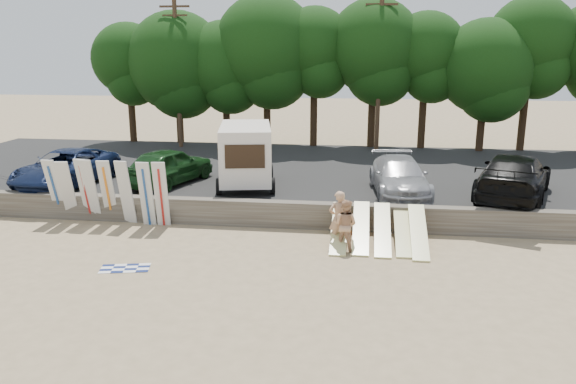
# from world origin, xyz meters

# --- Properties ---
(ground) EXTENTS (120.00, 120.00, 0.00)m
(ground) POSITION_xyz_m (0.00, 0.00, 0.00)
(ground) COLOR tan
(ground) RESTS_ON ground
(seawall) EXTENTS (44.00, 0.50, 1.00)m
(seawall) POSITION_xyz_m (0.00, 3.00, 0.50)
(seawall) COLOR #6B6356
(seawall) RESTS_ON ground
(parking_lot) EXTENTS (44.00, 14.50, 0.70)m
(parking_lot) POSITION_xyz_m (0.00, 10.50, 0.35)
(parking_lot) COLOR #282828
(parking_lot) RESTS_ON ground
(treeline) EXTENTS (32.67, 6.48, 9.18)m
(treeline) POSITION_xyz_m (-0.71, 17.54, 6.32)
(treeline) COLOR #382616
(treeline) RESTS_ON parking_lot
(utility_poles) EXTENTS (25.80, 0.26, 9.00)m
(utility_poles) POSITION_xyz_m (2.00, 16.00, 5.43)
(utility_poles) COLOR #473321
(utility_poles) RESTS_ON parking_lot
(box_trailer) EXTENTS (3.06, 4.57, 2.71)m
(box_trailer) POSITION_xyz_m (-3.86, 6.35, 2.22)
(box_trailer) COLOR silver
(box_trailer) RESTS_ON parking_lot
(car_0) EXTENTS (3.18, 5.83, 1.55)m
(car_0) POSITION_xyz_m (-11.87, 5.59, 1.48)
(car_0) COLOR #111C3D
(car_0) RESTS_ON parking_lot
(car_1) EXTENTS (3.36, 5.21, 1.65)m
(car_1) POSITION_xyz_m (-7.41, 6.42, 1.53)
(car_1) COLOR #153A17
(car_1) RESTS_ON parking_lot
(car_2) EXTENTS (2.61, 5.37, 1.50)m
(car_2) POSITION_xyz_m (2.74, 5.89, 1.45)
(car_2) COLOR #9A9A9F
(car_2) RESTS_ON parking_lot
(car_3) EXTENTS (4.52, 6.71, 1.81)m
(car_3) POSITION_xyz_m (7.30, 5.87, 1.60)
(car_3) COLOR black
(car_3) RESTS_ON parking_lot
(surfboard_upright_0) EXTENTS (0.50, 0.78, 2.52)m
(surfboard_upright_0) POSITION_xyz_m (-10.72, 2.64, 1.26)
(surfboard_upright_0) COLOR silver
(surfboard_upright_0) RESTS_ON ground
(surfboard_upright_1) EXTENTS (0.62, 0.92, 2.49)m
(surfboard_upright_1) POSITION_xyz_m (-10.15, 2.54, 1.25)
(surfboard_upright_1) COLOR silver
(surfboard_upright_1) RESTS_ON ground
(surfboard_upright_2) EXTENTS (0.57, 0.63, 2.56)m
(surfboard_upright_2) POSITION_xyz_m (-9.43, 2.62, 1.28)
(surfboard_upright_2) COLOR silver
(surfboard_upright_2) RESTS_ON ground
(surfboard_upright_3) EXTENTS (0.53, 0.63, 2.55)m
(surfboard_upright_3) POSITION_xyz_m (-9.22, 2.58, 1.28)
(surfboard_upright_3) COLOR silver
(surfboard_upright_3) RESTS_ON ground
(surfboard_upright_4) EXTENTS (0.55, 0.72, 2.54)m
(surfboard_upright_4) POSITION_xyz_m (-8.54, 2.62, 1.27)
(surfboard_upright_4) COLOR silver
(surfboard_upright_4) RESTS_ON ground
(surfboard_upright_5) EXTENTS (0.55, 0.64, 2.56)m
(surfboard_upright_5) POSITION_xyz_m (-7.76, 2.51, 1.28)
(surfboard_upright_5) COLOR silver
(surfboard_upright_5) RESTS_ON ground
(surfboard_upright_6) EXTENTS (0.52, 0.59, 2.56)m
(surfboard_upright_6) POSITION_xyz_m (-6.88, 2.36, 1.28)
(surfboard_upright_6) COLOR silver
(surfboard_upright_6) RESTS_ON ground
(surfboard_upright_7) EXTENTS (0.56, 0.58, 2.57)m
(surfboard_upright_7) POSITION_xyz_m (-6.30, 2.39, 1.28)
(surfboard_upright_7) COLOR silver
(surfboard_upright_7) RESTS_ON ground
(surfboard_low_0) EXTENTS (0.56, 2.84, 1.09)m
(surfboard_low_0) POSITION_xyz_m (0.47, 1.48, 0.54)
(surfboard_low_0) COLOR #DFDC8C
(surfboard_low_0) RESTS_ON ground
(surfboard_low_1) EXTENTS (0.56, 2.83, 1.13)m
(surfboard_low_1) POSITION_xyz_m (1.22, 1.56, 0.56)
(surfboard_low_1) COLOR #DFDC8C
(surfboard_low_1) RESTS_ON ground
(surfboard_low_2) EXTENTS (0.56, 2.83, 1.13)m
(surfboard_low_2) POSITION_xyz_m (1.95, 1.46, 0.56)
(surfboard_low_2) COLOR #DFDC8C
(surfboard_low_2) RESTS_ON ground
(surfboard_low_3) EXTENTS (0.56, 2.88, 0.99)m
(surfboard_low_3) POSITION_xyz_m (2.66, 1.59, 0.50)
(surfboard_low_3) COLOR #DFDC8C
(surfboard_low_3) RESTS_ON ground
(surfboard_low_4) EXTENTS (0.56, 2.82, 1.15)m
(surfboard_low_4) POSITION_xyz_m (3.16, 1.32, 0.58)
(surfboard_low_4) COLOR #DFDC8C
(surfboard_low_4) RESTS_ON ground
(beachgoer_a) EXTENTS (0.83, 0.69, 1.94)m
(beachgoer_a) POSITION_xyz_m (0.44, 1.21, 0.97)
(beachgoer_a) COLOR tan
(beachgoer_a) RESTS_ON ground
(beachgoer_b) EXTENTS (1.05, 0.97, 1.74)m
(beachgoer_b) POSITION_xyz_m (0.69, 0.84, 0.87)
(beachgoer_b) COLOR tan
(beachgoer_b) RESTS_ON ground
(cooler) EXTENTS (0.44, 0.38, 0.32)m
(cooler) POSITION_xyz_m (0.52, 2.34, 0.16)
(cooler) COLOR #248430
(cooler) RESTS_ON ground
(gear_bag) EXTENTS (0.35, 0.31, 0.22)m
(gear_bag) POSITION_xyz_m (0.71, 2.19, 0.11)
(gear_bag) COLOR #C15A16
(gear_bag) RESTS_ON ground
(beach_towel) EXTENTS (1.79, 1.79, 0.00)m
(beach_towel) POSITION_xyz_m (-6.01, -1.82, 0.01)
(beach_towel) COLOR white
(beach_towel) RESTS_ON ground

